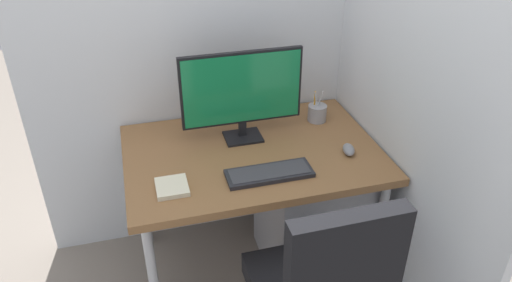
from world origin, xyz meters
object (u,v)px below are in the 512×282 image
Objects in this scene: filing_cabinet at (310,214)px; keyboard at (269,173)px; mouse at (349,150)px; pen_holder at (317,113)px; monitor at (242,91)px; notebook at (172,187)px.

keyboard is (-0.28, -0.18, 0.43)m from filing_cabinet.
pen_holder reaches higher than mouse.
keyboard is (0.03, -0.35, -0.24)m from monitor.
filing_cabinet is 3.87× the size of pen_holder.
mouse is 0.34m from pen_holder.
pen_holder reaches higher than notebook.
mouse reaches higher than keyboard.
mouse reaches higher than filing_cabinet.
filing_cabinet is 0.47m from mouse.
mouse is (0.41, 0.08, 0.01)m from keyboard.
pen_holder is 0.91m from notebook.
monitor is 0.47m from pen_holder.
monitor is 3.45× the size of pen_holder.
keyboard is at bearing -84.66° from monitor.
mouse is at bearing 4.22° from notebook.
mouse is (0.13, -0.10, 0.44)m from filing_cabinet.
pen_holder is (0.10, 0.24, 0.47)m from filing_cabinet.
filing_cabinet is at bearing 31.84° from keyboard.
mouse is (0.45, -0.28, -0.23)m from monitor.
monitor is at bearing 95.34° from keyboard.
keyboard is 0.57m from pen_holder.
mouse is at bearing -85.66° from pen_holder.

